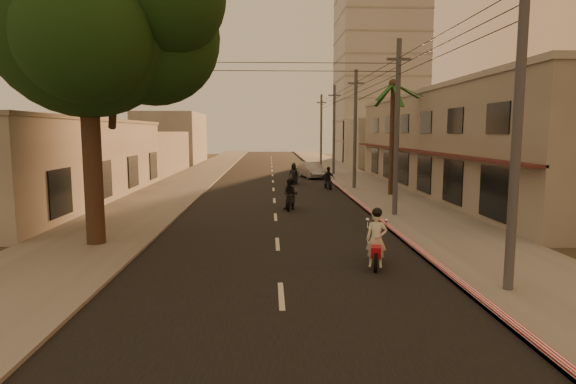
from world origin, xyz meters
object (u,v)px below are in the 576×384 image
scooter_mid_b (328,179)px  palm_tree (393,90)px  scooter_mid_a (290,195)px  scooter_far_a (294,175)px  parked_car (312,170)px  broadleaf_tree (97,20)px  scooter_red (376,241)px

scooter_mid_b → palm_tree: bearing=-55.8°
scooter_mid_a → scooter_far_a: 13.32m
scooter_far_a → parked_car: bearing=89.9°
broadleaf_tree → parked_car: size_ratio=2.50×
palm_tree → broadleaf_tree: bearing=-136.5°
palm_tree → scooter_red: bearing=-105.6°
scooter_mid_b → scooter_far_a: 4.36m
scooter_mid_b → scooter_far_a: bearing=115.5°
scooter_mid_a → scooter_far_a: bearing=99.1°
palm_tree → scooter_far_a: size_ratio=4.52×
palm_tree → scooter_mid_a: (-7.13, -5.64, -6.30)m
broadleaf_tree → scooter_far_a: size_ratio=6.67×
scooter_mid_b → parked_car: size_ratio=0.37×
broadleaf_tree → palm_tree: size_ratio=1.48×
palm_tree → scooter_mid_a: bearing=-141.6°
scooter_red → scooter_mid_a: scooter_red is taller
parked_car → scooter_mid_a: bearing=-110.5°
scooter_red → scooter_mid_a: bearing=114.4°
scooter_far_a → parked_car: (1.98, 5.58, -0.07)m
scooter_mid_a → broadleaf_tree: bearing=-119.5°
broadleaf_tree → scooter_red: 12.85m
broadleaf_tree → parked_car: (10.33, 27.09, -7.72)m
scooter_mid_a → scooter_mid_b: 10.25m
scooter_far_a → parked_car: 5.93m
palm_tree → scooter_red: 19.02m
palm_tree → scooter_red: palm_tree is taller
broadleaf_tree → scooter_mid_a: bearing=47.7°
broadleaf_tree → scooter_far_a: broadleaf_tree is taller
scooter_red → parked_car: (0.55, 30.52, -0.11)m
broadleaf_tree → scooter_far_a: (8.34, 21.50, -7.65)m
broadleaf_tree → parked_car: bearing=69.1°
palm_tree → scooter_far_a: 11.74m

